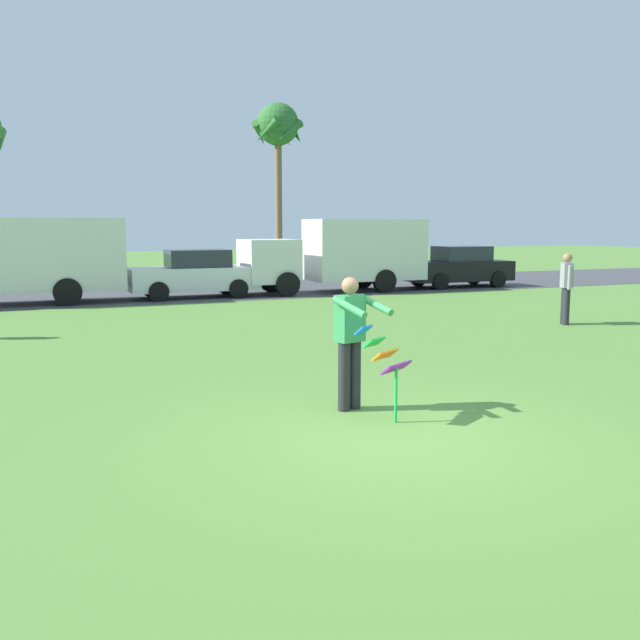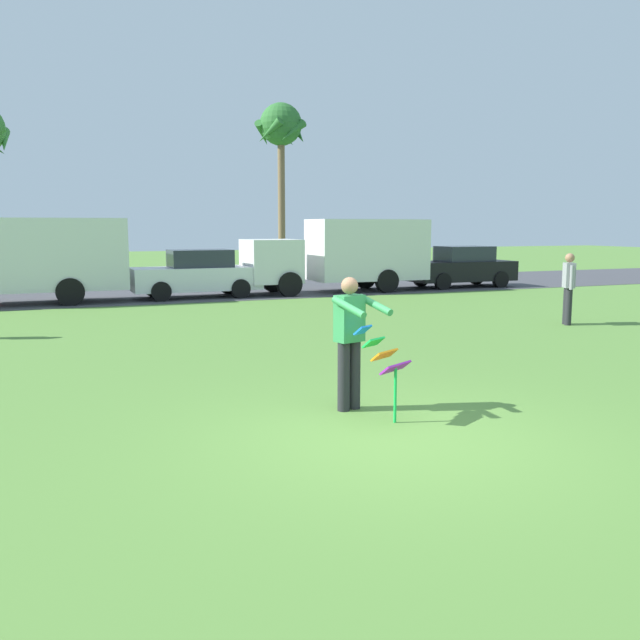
{
  "view_description": "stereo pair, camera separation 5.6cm",
  "coord_description": "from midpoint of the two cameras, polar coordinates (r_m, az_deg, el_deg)",
  "views": [
    {
      "loc": [
        -3.6,
        -6.46,
        2.37
      ],
      "look_at": [
        0.02,
        2.29,
        1.05
      ],
      "focal_mm": 37.84,
      "sensor_mm": 36.0,
      "label": 1
    },
    {
      "loc": [
        -3.55,
        -6.49,
        2.37
      ],
      "look_at": [
        0.02,
        2.29,
        1.05
      ],
      "focal_mm": 37.84,
      "sensor_mm": 36.0,
      "label": 2
    }
  ],
  "objects": [
    {
      "name": "road_strip",
      "position": [
        25.15,
        -14.21,
        2.29
      ],
      "size": [
        120.0,
        8.0,
        0.01
      ],
      "primitive_type": "cube",
      "color": "#424247",
      "rests_on": "ground"
    },
    {
      "name": "parked_car_white",
      "position": [
        22.93,
        -10.63,
        3.8
      ],
      "size": [
        4.21,
        1.86,
        1.6
      ],
      "color": "white",
      "rests_on": "ground"
    },
    {
      "name": "parked_car_black",
      "position": [
        27.07,
        11.59,
        4.38
      ],
      "size": [
        4.21,
        1.86,
        1.6
      ],
      "color": "black",
      "rests_on": "ground"
    },
    {
      "name": "palm_tree_centre_far",
      "position": [
        35.02,
        -3.62,
        15.61
      ],
      "size": [
        2.58,
        2.71,
        8.48
      ],
      "color": "brown",
      "rests_on": "ground"
    },
    {
      "name": "parked_truck_red_cab",
      "position": [
        22.41,
        -23.9,
        4.8
      ],
      "size": [
        6.72,
        2.16,
        2.62
      ],
      "color": "#B2231E",
      "rests_on": "ground"
    },
    {
      "name": "ground_plane",
      "position": [
        7.77,
        6.23,
        -9.88
      ],
      "size": [
        120.0,
        120.0,
        0.0
      ],
      "primitive_type": "plane",
      "color": "#568438"
    },
    {
      "name": "parked_truck_white_box",
      "position": [
        24.61,
        1.99,
        5.69
      ],
      "size": [
        6.71,
        2.14,
        2.62
      ],
      "color": "silver",
      "rests_on": "ground"
    },
    {
      "name": "person_kite_flyer",
      "position": [
        8.65,
        2.43,
        -1.51
      ],
      "size": [
        0.67,
        0.74,
        1.73
      ],
      "color": "#26262B",
      "rests_on": "ground"
    },
    {
      "name": "person_walker_near",
      "position": [
        17.36,
        20.02,
        2.7
      ],
      "size": [
        0.36,
        0.52,
        1.73
      ],
      "color": "#26262B",
      "rests_on": "ground"
    },
    {
      "name": "kite_held",
      "position": [
        8.25,
        5.32,
        -3.23
      ],
      "size": [
        0.63,
        0.73,
        1.15
      ],
      "color": "blue",
      "rests_on": "ground"
    }
  ]
}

